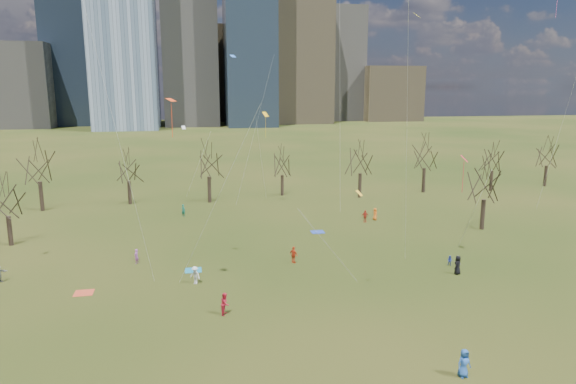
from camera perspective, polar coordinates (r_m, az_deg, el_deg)
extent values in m
plane|color=black|center=(43.48, 3.06, -12.25)|extent=(500.00, 500.00, 0.00)
cube|color=slate|center=(245.40, -10.97, 18.41)|extent=(24.00, 24.00, 95.00)
cube|color=#384C66|center=(237.78, -4.34, 20.02)|extent=(22.00, 22.00, 105.00)
cube|color=#726347|center=(260.06, 1.34, 15.67)|extent=(28.00, 28.00, 72.00)
cube|color=#384C66|center=(263.83, -22.56, 13.99)|extent=(25.00, 25.00, 65.00)
cube|color=slate|center=(280.38, 5.81, 13.88)|extent=(22.00, 22.00, 58.00)
cube|color=#726347|center=(279.03, -8.06, 12.82)|extent=(30.00, 30.00, 48.00)
cube|color=slate|center=(259.71, -28.24, 10.35)|extent=(35.00, 30.00, 36.00)
cube|color=#726347|center=(283.63, 10.97, 10.68)|extent=(30.00, 28.00, 28.00)
cylinder|color=black|center=(81.90, -25.72, -0.42)|extent=(0.55, 0.55, 4.28)
cylinder|color=black|center=(81.64, -17.20, -0.06)|extent=(0.52, 0.52, 3.60)
cylinder|color=black|center=(80.14, -8.73, 0.28)|extent=(0.54, 0.54, 4.05)
cylinder|color=black|center=(84.39, -0.64, 0.75)|extent=(0.51, 0.51, 3.38)
cylinder|color=black|center=(83.51, 7.98, 0.73)|extent=(0.54, 0.54, 3.96)
cylinder|color=black|center=(89.84, 14.84, 1.28)|extent=(0.54, 0.54, 4.14)
cylinder|color=black|center=(94.85, 21.64, 1.18)|extent=(0.52, 0.52, 3.51)
cylinder|color=black|center=(103.31, 26.69, 1.62)|extent=(0.53, 0.53, 3.74)
cylinder|color=black|center=(65.81, -28.51, -3.81)|extent=(0.51, 0.51, 3.38)
cylinder|color=black|center=(68.71, 20.82, -2.34)|extent=(0.53, 0.53, 3.83)
cube|color=#186E94|center=(51.49, -10.48, -8.54)|extent=(1.60, 1.50, 0.03)
cube|color=#233EA7|center=(63.58, 3.31, -4.45)|extent=(1.60, 1.50, 0.03)
cube|color=#C44127|center=(48.76, -21.74, -10.37)|extent=(1.60, 1.50, 0.03)
imported|color=#2655A7|center=(34.96, 18.97, -17.55)|extent=(0.96, 0.69, 1.82)
imported|color=red|center=(41.46, -7.00, -12.21)|extent=(0.91, 1.03, 1.79)
imported|color=slate|center=(54.02, 18.34, -7.33)|extent=(0.63, 0.86, 1.19)
imported|color=red|center=(52.38, 0.63, -7.00)|extent=(0.95, 1.06, 1.73)
imported|color=black|center=(51.97, 18.34, -7.70)|extent=(1.06, 1.02, 1.83)
imported|color=#A655AA|center=(54.49, -16.50, -6.86)|extent=(0.59, 0.67, 1.53)
imported|color=#223397|center=(54.27, 17.55, -7.28)|extent=(0.63, 0.62, 1.02)
imported|color=silver|center=(47.86, -10.29, -9.08)|extent=(1.20, 1.16, 1.64)
imported|color=red|center=(68.55, 8.55, -2.68)|extent=(0.98, 0.46, 1.63)
imported|color=orange|center=(69.93, 9.64, -2.42)|extent=(0.68, 0.89, 1.64)
imported|color=#176754|center=(72.34, -11.55, -2.01)|extent=(0.73, 0.71, 1.69)
plane|color=#FF4715|center=(41.81, -12.88, 9.96)|extent=(1.11, 1.10, 0.25)
cylinder|color=silver|center=(38.02, -8.22, -1.56)|extent=(5.80, 9.56, 15.19)
cylinder|color=#FF4715|center=(41.88, -12.78, 7.79)|extent=(0.04, 0.04, 2.70)
plane|color=yellow|center=(48.52, 14.13, 18.53)|extent=(0.95, 0.98, 0.47)
cylinder|color=silver|center=(44.23, 13.04, 4.78)|extent=(4.05, 7.39, 22.31)
plane|color=red|center=(53.97, 19.00, 3.53)|extent=(1.14, 1.21, 0.67)
cylinder|color=silver|center=(51.56, 19.90, -2.08)|extent=(1.33, 6.87, 9.19)
cylinder|color=red|center=(54.25, 18.87, 1.58)|extent=(0.04, 0.04, 3.15)
cylinder|color=silver|center=(38.33, -19.30, 9.50)|extent=(4.09, 9.31, 30.39)
cylinder|color=silver|center=(63.19, 5.79, 13.25)|extent=(2.34, 4.96, 36.11)
plane|color=blue|center=(70.52, -6.14, 14.79)|extent=(1.15, 1.10, 0.39)
cylinder|color=silver|center=(68.59, -3.80, 6.49)|extent=(4.78, 4.72, 20.17)
plane|color=yellow|center=(74.38, -2.52, 8.62)|extent=(1.33, 1.23, 0.71)
cylinder|color=silver|center=(71.48, -2.98, 3.54)|extent=(2.29, 6.77, 12.33)
cylinder|color=yellow|center=(74.49, -2.51, 7.23)|extent=(0.04, 0.04, 3.00)
plane|color=yellow|center=(42.43, 7.93, -0.12)|extent=(0.81, 0.82, 0.43)
cylinder|color=silver|center=(40.40, 4.70, -6.25)|extent=(6.12, 4.59, 7.64)
cylinder|color=silver|center=(71.90, 28.58, 8.23)|extent=(1.46, 9.23, 27.37)
cylinder|color=#FF5DB8|center=(76.55, 27.68, 17.68)|extent=(0.04, 0.04, 2.40)
plane|color=white|center=(76.86, -11.53, 7.04)|extent=(0.89, 0.76, 0.50)
cylinder|color=silver|center=(73.65, -9.99, 2.85)|extent=(3.62, 7.66, 10.37)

